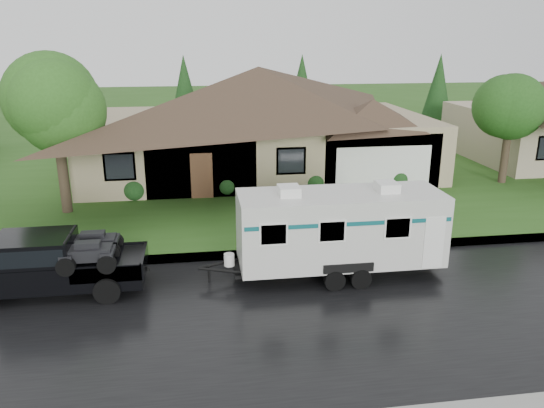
# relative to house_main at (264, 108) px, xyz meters

# --- Properties ---
(ground) EXTENTS (140.00, 140.00, 0.00)m
(ground) POSITION_rel_house_main_xyz_m (-2.29, -13.84, -3.59)
(ground) COLOR #2B551A
(ground) RESTS_ON ground
(road) EXTENTS (140.00, 8.00, 0.01)m
(road) POSITION_rel_house_main_xyz_m (-2.29, -15.84, -3.59)
(road) COLOR black
(road) RESTS_ON ground
(curb) EXTENTS (140.00, 0.50, 0.15)m
(curb) POSITION_rel_house_main_xyz_m (-2.29, -11.59, -3.52)
(curb) COLOR gray
(curb) RESTS_ON ground
(lawn) EXTENTS (140.00, 26.00, 0.15)m
(lawn) POSITION_rel_house_main_xyz_m (-2.29, 1.16, -3.52)
(lawn) COLOR #2B551A
(lawn) RESTS_ON ground
(house_main) EXTENTS (19.44, 10.80, 6.90)m
(house_main) POSITION_rel_house_main_xyz_m (0.00, 0.00, 0.00)
(house_main) COLOR tan
(house_main) RESTS_ON lawn
(tree_left_green) EXTENTS (3.86, 3.86, 6.40)m
(tree_left_green) POSITION_rel_house_main_xyz_m (-9.26, -6.04, 1.00)
(tree_left_green) COLOR #382B1E
(tree_left_green) RESTS_ON lawn
(tree_right_green) EXTENTS (3.30, 3.30, 5.47)m
(tree_right_green) POSITION_rel_house_main_xyz_m (11.66, -4.29, 0.35)
(tree_right_green) COLOR #382B1E
(tree_right_green) RESTS_ON lawn
(shrub_row) EXTENTS (13.60, 1.00, 1.00)m
(shrub_row) POSITION_rel_house_main_xyz_m (-0.29, -4.54, -2.94)
(shrub_row) COLOR #143814
(shrub_row) RESTS_ON lawn
(pickup_truck) EXTENTS (5.40, 2.05, 1.80)m
(pickup_truck) POSITION_rel_house_main_xyz_m (-8.22, -13.46, -2.63)
(pickup_truck) COLOR black
(pickup_truck) RESTS_ON ground
(travel_trailer) EXTENTS (6.66, 2.34, 2.99)m
(travel_trailer) POSITION_rel_house_main_xyz_m (0.57, -13.46, -2.01)
(travel_trailer) COLOR silver
(travel_trailer) RESTS_ON ground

